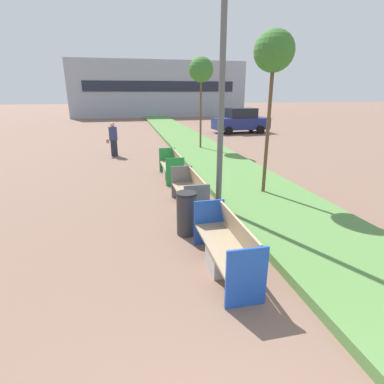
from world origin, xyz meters
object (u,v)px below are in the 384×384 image
litter_bin (187,213)px  sapling_tree_far (201,71)px  bench_green_frame (172,168)px  bench_grey_frame (190,195)px  bench_blue_frame (226,250)px  sapling_tree_near (274,54)px  street_lamp_post (224,10)px  pedestrian_walking (113,139)px  parked_car_distant (241,121)px

litter_bin → sapling_tree_far: (2.71, 9.59, 3.52)m
litter_bin → bench_green_frame: bearing=85.1°
sapling_tree_far → bench_grey_frame: bearing=-106.0°
bench_blue_frame → sapling_tree_near: 5.45m
street_lamp_post → pedestrian_walking: size_ratio=5.18×
pedestrian_walking → street_lamp_post: bearing=-71.4°
bench_grey_frame → sapling_tree_near: (2.32, 0.42, 3.55)m
bench_green_frame → sapling_tree_far: size_ratio=0.42×
bench_blue_frame → bench_green_frame: bearing=90.0°
bench_green_frame → street_lamp_post: street_lamp_post is taller
pedestrian_walking → parked_car_distant: parked_car_distant is taller
bench_green_frame → bench_blue_frame: bearing=-90.0°
bench_grey_frame → parked_car_distant: bearing=64.1°
bench_green_frame → street_lamp_post: bearing=-80.5°
pedestrian_walking → litter_bin: bearing=-79.1°
street_lamp_post → sapling_tree_far: street_lamp_post is taller
bench_grey_frame → bench_green_frame: same height
sapling_tree_far → parked_car_distant: sapling_tree_far is taller
bench_grey_frame → bench_blue_frame: bearing=-90.0°
sapling_tree_near → pedestrian_walking: sapling_tree_near is taller
litter_bin → pedestrian_walking: bearing=100.9°
street_lamp_post → parked_car_distant: size_ratio=1.97×
street_lamp_post → sapling_tree_near: street_lamp_post is taller
pedestrian_walking → parked_car_distant: (9.30, 7.09, 0.09)m
bench_grey_frame → pedestrian_walking: 7.95m
pedestrian_walking → bench_grey_frame: bearing=-74.3°
bench_grey_frame → sapling_tree_far: sapling_tree_far is taller
litter_bin → pedestrian_walking: pedestrian_walking is taller
bench_blue_frame → parked_car_distant: parked_car_distant is taller
pedestrian_walking → bench_blue_frame: bearing=-78.6°
litter_bin → parked_car_distant: bearing=65.0°
parked_car_distant → bench_grey_frame: bearing=-118.6°
bench_blue_frame → street_lamp_post: size_ratio=0.24×
bench_grey_frame → pedestrian_walking: bearing=105.7°
litter_bin → pedestrian_walking: (-1.75, 9.13, 0.34)m
bench_blue_frame → pedestrian_walking: 10.86m
sapling_tree_far → litter_bin: bearing=-105.8°
bench_blue_frame → pedestrian_walking: (-2.15, 10.64, 0.46)m
bench_green_frame → litter_bin: litter_bin is taller
street_lamp_post → bench_green_frame: bearing=99.5°
bench_blue_frame → bench_grey_frame: (-0.00, 3.00, -0.00)m
sapling_tree_near → litter_bin: bearing=-144.8°
bench_grey_frame → street_lamp_post: size_ratio=0.23×
sapling_tree_near → sapling_tree_far: bearing=90.0°
bench_green_frame → street_lamp_post: 5.64m
bench_green_frame → parked_car_distant: (7.15, 11.64, 0.55)m
litter_bin → parked_car_distant: 17.89m
bench_blue_frame → litter_bin: (-0.39, 1.51, 0.11)m
sapling_tree_near → parked_car_distant: sapling_tree_near is taller
litter_bin → sapling_tree_far: 10.57m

